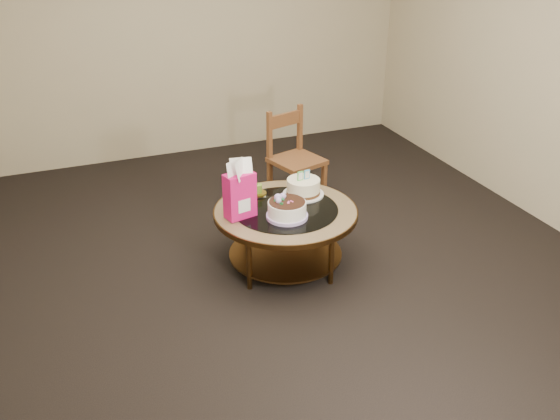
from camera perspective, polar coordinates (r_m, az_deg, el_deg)
name	(u,v)px	position (r m, az deg, el deg)	size (l,w,h in m)	color
ground	(285,264)	(4.60, 0.49, -4.98)	(5.00, 5.00, 0.00)	black
room_walls	(286,54)	(4.01, 0.58, 14.09)	(4.52, 5.02, 2.61)	tan
coffee_table	(286,219)	(4.42, 0.51, -0.81)	(1.02, 1.02, 0.46)	#553618
decorated_cake	(287,210)	(4.24, 0.63, -0.01)	(0.29, 0.29, 0.17)	#B99FE1
cream_cake	(303,187)	(4.56, 2.15, 2.08)	(0.30, 0.30, 0.19)	white
gift_bag	(240,189)	(4.20, -3.71, 1.89)	(0.22, 0.18, 0.41)	#EB1685
pillar_candle	(258,191)	(4.57, -2.06, 1.71)	(0.13, 0.13, 0.10)	tan
dining_chair	(294,158)	(5.32, 1.32, 4.73)	(0.48, 0.48, 0.84)	brown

